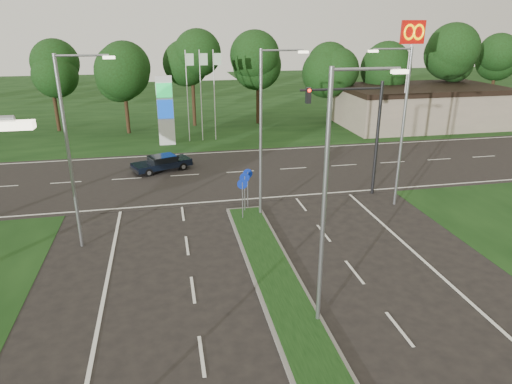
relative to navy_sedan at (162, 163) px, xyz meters
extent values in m
cube|color=black|center=(4.54, 29.57, -0.61)|extent=(160.00, 50.00, 0.02)
cube|color=black|center=(4.54, -1.43, -0.61)|extent=(160.00, 12.00, 0.02)
cube|color=slate|center=(4.54, -21.43, -0.55)|extent=(2.00, 26.00, 0.12)
cube|color=gray|center=(26.54, 10.57, 1.39)|extent=(16.00, 9.00, 4.00)
cylinder|color=gray|center=(5.34, -19.43, 3.89)|extent=(0.16, 0.16, 9.00)
cylinder|color=gray|center=(6.44, -19.43, 8.29)|extent=(2.20, 0.10, 0.10)
cube|color=#FFF2CC|center=(7.54, -19.43, 8.19)|extent=(0.50, 0.22, 0.12)
cylinder|color=gray|center=(5.34, -9.43, 3.89)|extent=(0.16, 0.16, 9.00)
cylinder|color=gray|center=(6.44, -9.43, 8.29)|extent=(2.20, 0.10, 0.10)
cube|color=#FFF2CC|center=(7.54, -9.43, 8.19)|extent=(0.50, 0.22, 0.12)
cube|color=#FFF2CC|center=(-1.76, -25.43, 8.19)|extent=(0.50, 0.22, 0.12)
cylinder|color=gray|center=(-3.96, -11.43, 3.89)|extent=(0.16, 0.16, 9.00)
cylinder|color=gray|center=(-2.86, -11.43, 8.29)|extent=(2.20, 0.10, 0.10)
cube|color=#FFF2CC|center=(-1.76, -11.43, 8.19)|extent=(0.50, 0.22, 0.12)
cylinder|color=gray|center=(13.54, -9.43, 3.89)|extent=(0.16, 0.16, 9.00)
cylinder|color=gray|center=(12.44, -9.43, 8.29)|extent=(2.20, 0.10, 0.10)
cube|color=#FFF2CC|center=(11.34, -9.43, 8.19)|extent=(0.50, 0.22, 0.12)
cylinder|color=black|center=(13.04, -7.43, 2.89)|extent=(0.20, 0.20, 7.00)
cylinder|color=black|center=(10.54, -7.43, 5.99)|extent=(5.00, 0.14, 0.14)
cube|color=black|center=(8.54, -7.43, 5.69)|extent=(0.28, 0.28, 0.90)
sphere|color=#FF190C|center=(8.54, -7.61, 5.99)|extent=(0.20, 0.20, 0.20)
cylinder|color=gray|center=(4.24, -9.93, 0.49)|extent=(0.06, 0.06, 2.20)
cylinder|color=#0C26A5|center=(4.24, -9.93, 1.49)|extent=(0.56, 0.04, 0.56)
cylinder|color=gray|center=(4.54, -8.93, 0.49)|extent=(0.06, 0.06, 2.20)
cylinder|color=#0C26A5|center=(4.54, -8.93, 1.49)|extent=(0.56, 0.04, 0.56)
cylinder|color=gray|center=(4.84, -8.23, 0.49)|extent=(0.06, 0.06, 2.20)
cylinder|color=#0C26A5|center=(4.84, -8.23, 1.49)|extent=(0.56, 0.04, 0.56)
cube|color=silver|center=(0.54, 7.57, 2.39)|extent=(1.40, 0.30, 6.00)
cube|color=#0CA53F|center=(0.54, 7.39, 4.19)|extent=(1.30, 0.08, 1.20)
cube|color=#0C3FBF|center=(0.54, 7.39, 2.59)|extent=(1.30, 0.08, 1.60)
cylinder|color=silver|center=(2.54, 8.57, 3.39)|extent=(0.08, 0.08, 8.00)
cube|color=#B2D8B2|center=(2.89, 8.57, 6.59)|extent=(0.70, 0.02, 1.00)
cylinder|color=silver|center=(3.74, 8.57, 3.39)|extent=(0.08, 0.08, 8.00)
cube|color=#B2D8B2|center=(4.09, 8.57, 6.59)|extent=(0.70, 0.02, 1.00)
cylinder|color=silver|center=(4.94, 8.57, 3.39)|extent=(0.08, 0.08, 8.00)
cube|color=#B2D8B2|center=(5.29, 8.57, 6.59)|extent=(0.70, 0.02, 1.00)
cylinder|color=silver|center=(22.54, 6.57, 4.39)|extent=(0.30, 0.30, 10.00)
cube|color=#BF0C07|center=(22.54, 6.57, 8.79)|extent=(2.20, 0.35, 2.00)
torus|color=#FFC600|center=(22.09, 6.35, 8.79)|extent=(1.06, 0.16, 1.06)
torus|color=#FFC600|center=(22.99, 6.35, 8.79)|extent=(1.06, 0.16, 1.06)
cylinder|color=black|center=(4.54, 14.57, 1.59)|extent=(0.36, 0.36, 4.40)
sphere|color=black|center=(4.54, 14.57, 5.89)|extent=(6.00, 6.00, 6.00)
sphere|color=black|center=(4.84, 14.37, 6.89)|extent=(4.80, 4.80, 4.80)
cube|color=black|center=(-0.02, -0.01, -0.09)|extent=(4.46, 3.12, 0.42)
cube|color=black|center=(0.06, 0.02, 0.31)|extent=(2.22, 2.01, 0.39)
cube|color=black|center=(0.06, 0.02, 0.51)|extent=(1.89, 1.81, 0.04)
cylinder|color=black|center=(-0.95, -1.21, -0.32)|extent=(0.61, 0.39, 0.58)
cylinder|color=black|center=(-1.53, 0.20, -0.32)|extent=(0.61, 0.39, 0.58)
cylinder|color=black|center=(1.49, -0.22, -0.32)|extent=(0.61, 0.39, 0.58)
cylinder|color=black|center=(0.91, 1.20, -0.32)|extent=(0.61, 0.39, 0.58)
camera|label=1|loc=(0.38, -32.60, 9.61)|focal=32.00mm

